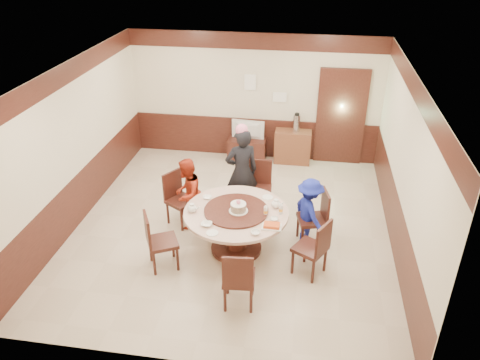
% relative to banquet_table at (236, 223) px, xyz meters
% --- Properties ---
extents(room, '(6.00, 6.04, 2.84)m').
position_rel_banquet_table_xyz_m(room, '(-0.17, 0.67, 0.55)').
color(room, beige).
rests_on(room, ground).
extents(banquet_table, '(1.67, 1.67, 0.78)m').
position_rel_banquet_table_xyz_m(banquet_table, '(0.00, 0.00, 0.00)').
color(banquet_table, '#3C1912').
rests_on(banquet_table, ground).
extents(chair_0, '(0.54, 0.53, 0.97)m').
position_rel_banquet_table_xyz_m(chair_0, '(1.23, 0.41, -0.23)').
color(chair_0, '#3C1912').
rests_on(chair_0, ground).
extents(chair_1, '(0.46, 0.47, 0.97)m').
position_rel_banquet_table_xyz_m(chair_1, '(0.23, 1.27, -0.23)').
color(chair_1, '#3C1912').
rests_on(chair_1, ground).
extents(chair_2, '(0.61, 0.61, 0.97)m').
position_rel_banquet_table_xyz_m(chair_2, '(-1.11, 0.65, -0.23)').
color(chair_2, '#3C1912').
rests_on(chair_2, ground).
extents(chair_3, '(0.60, 0.59, 0.97)m').
position_rel_banquet_table_xyz_m(chair_3, '(-1.07, -0.60, -0.23)').
color(chair_3, '#3C1912').
rests_on(chair_3, ground).
extents(chair_4, '(0.48, 0.49, 0.97)m').
position_rel_banquet_table_xyz_m(chair_4, '(0.24, -1.25, -0.23)').
color(chair_4, '#3C1912').
rests_on(chair_4, ground).
extents(chair_5, '(0.60, 0.60, 0.97)m').
position_rel_banquet_table_xyz_m(chair_5, '(1.22, -0.41, -0.23)').
color(chair_5, '#3C1912').
rests_on(chair_5, ground).
extents(person_standing, '(0.72, 0.61, 1.66)m').
position_rel_banquet_table_xyz_m(person_standing, '(-0.10, 1.20, 0.30)').
color(person_standing, black).
rests_on(person_standing, ground).
extents(person_red, '(0.54, 0.67, 1.29)m').
position_rel_banquet_table_xyz_m(person_red, '(-0.96, 0.59, 0.11)').
color(person_red, '#A02915').
rests_on(person_red, ground).
extents(person_blue, '(0.77, 0.88, 1.19)m').
position_rel_banquet_table_xyz_m(person_blue, '(1.15, 0.41, 0.06)').
color(person_blue, navy).
rests_on(person_blue, ground).
extents(birthday_cake, '(0.30, 0.30, 0.20)m').
position_rel_banquet_table_xyz_m(birthday_cake, '(0.04, -0.03, 0.32)').
color(birthday_cake, white).
rests_on(birthday_cake, banquet_table).
extents(teapot_left, '(0.17, 0.15, 0.13)m').
position_rel_banquet_table_xyz_m(teapot_left, '(-0.69, -0.12, 0.28)').
color(teapot_left, white).
rests_on(teapot_left, banquet_table).
extents(teapot_right, '(0.17, 0.15, 0.13)m').
position_rel_banquet_table_xyz_m(teapot_right, '(0.61, 0.22, 0.28)').
color(teapot_right, white).
rests_on(teapot_right, banquet_table).
extents(bowl_0, '(0.14, 0.14, 0.03)m').
position_rel_banquet_table_xyz_m(bowl_0, '(-0.54, 0.32, 0.23)').
color(bowl_0, white).
rests_on(bowl_0, banquet_table).
extents(bowl_1, '(0.14, 0.14, 0.04)m').
position_rel_banquet_table_xyz_m(bowl_1, '(0.38, -0.57, 0.24)').
color(bowl_1, white).
rests_on(bowl_1, banquet_table).
extents(bowl_2, '(0.17, 0.17, 0.04)m').
position_rel_banquet_table_xyz_m(bowl_2, '(-0.38, -0.46, 0.24)').
color(bowl_2, white).
rests_on(bowl_2, banquet_table).
extents(bowl_3, '(0.13, 0.13, 0.04)m').
position_rel_banquet_table_xyz_m(bowl_3, '(0.62, -0.16, 0.24)').
color(bowl_3, white).
rests_on(bowl_3, banquet_table).
extents(saucer_near, '(0.18, 0.18, 0.01)m').
position_rel_banquet_table_xyz_m(saucer_near, '(-0.25, -0.65, 0.22)').
color(saucer_near, white).
rests_on(saucer_near, banquet_table).
extents(saucer_far, '(0.18, 0.18, 0.01)m').
position_rel_banquet_table_xyz_m(saucer_far, '(0.45, 0.50, 0.22)').
color(saucer_far, white).
rests_on(saucer_far, banquet_table).
extents(shrimp_platter, '(0.30, 0.20, 0.06)m').
position_rel_banquet_table_xyz_m(shrimp_platter, '(0.60, -0.36, 0.24)').
color(shrimp_platter, white).
rests_on(shrimp_platter, banquet_table).
extents(bottle_0, '(0.06, 0.06, 0.16)m').
position_rel_banquet_table_xyz_m(bottle_0, '(0.47, -0.05, 0.30)').
color(bottle_0, silver).
rests_on(bottle_0, banquet_table).
extents(bottle_1, '(0.06, 0.06, 0.16)m').
position_rel_banquet_table_xyz_m(bottle_1, '(0.71, 0.04, 0.30)').
color(bottle_1, silver).
rests_on(bottle_1, banquet_table).
extents(tv_stand, '(0.85, 0.45, 0.50)m').
position_rel_banquet_table_xyz_m(tv_stand, '(-0.31, 3.40, -0.28)').
color(tv_stand, '#3C1912').
rests_on(tv_stand, ground).
extents(television, '(0.74, 0.16, 0.42)m').
position_rel_banquet_table_xyz_m(television, '(-0.31, 3.40, 0.18)').
color(television, gray).
rests_on(television, tv_stand).
extents(side_cabinet, '(0.80, 0.40, 0.75)m').
position_rel_banquet_table_xyz_m(side_cabinet, '(0.72, 3.43, -0.16)').
color(side_cabinet, brown).
rests_on(side_cabinet, ground).
extents(thermos, '(0.15, 0.15, 0.38)m').
position_rel_banquet_table_xyz_m(thermos, '(0.78, 3.43, 0.41)').
color(thermos, silver).
rests_on(thermos, side_cabinet).
extents(notice_left, '(0.25, 0.00, 0.35)m').
position_rel_banquet_table_xyz_m(notice_left, '(-0.28, 3.61, 1.22)').
color(notice_left, white).
rests_on(notice_left, room).
extents(notice_right, '(0.30, 0.00, 0.22)m').
position_rel_banquet_table_xyz_m(notice_right, '(0.37, 3.61, 0.92)').
color(notice_right, white).
rests_on(notice_right, room).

